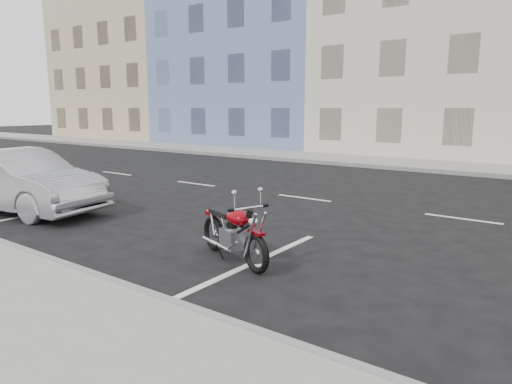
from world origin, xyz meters
TOP-DOWN VIEW (x-y plane):
  - ground at (0.00, 0.00)m, footprint 120.00×120.00m
  - sidewalk_far at (-5.00, 8.70)m, footprint 80.00×3.40m
  - curb_far at (-5.00, 7.00)m, footprint 80.00×0.12m
  - bldg_far_west at (-26.00, 16.30)m, footprint 12.00×12.00m
  - bldg_blue at (-14.00, 16.30)m, footprint 12.00×12.00m
  - bldg_cream at (-2.00, 16.30)m, footprint 12.00×12.00m
  - motorcycle at (0.33, -5.37)m, footprint 1.83×0.88m
  - sedan_silver at (-6.54, -5.29)m, footprint 4.55×2.10m

SIDE VIEW (x-z plane):
  - ground at x=0.00m, z-range 0.00..0.00m
  - sidewalk_far at x=-5.00m, z-range 0.00..0.15m
  - curb_far at x=-5.00m, z-range 0.00..0.16m
  - motorcycle at x=0.33m, z-range -0.04..0.92m
  - sedan_silver at x=-6.54m, z-range 0.00..1.45m
  - bldg_cream at x=-2.00m, z-range 0.00..11.50m
  - bldg_far_west at x=-26.00m, z-range 0.00..12.00m
  - bldg_blue at x=-14.00m, z-range 0.00..13.00m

